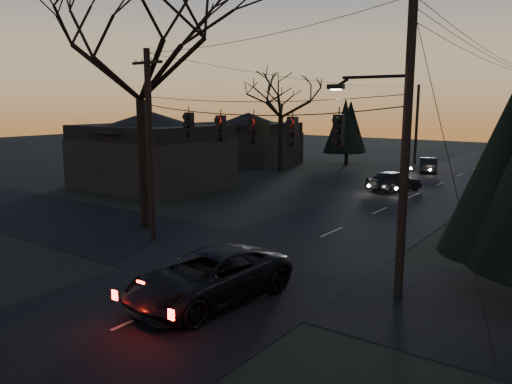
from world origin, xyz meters
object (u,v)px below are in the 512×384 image
Objects in this scene: utility_pole_far_l at (414,163)px; utility_pole_left at (154,240)px; suv_near at (209,277)px; bare_tree_left at (138,45)px; utility_pole_right at (398,296)px; sedan_oncoming_b at (428,165)px; sedan_oncoming_a at (394,181)px.

utility_pole_left is at bearing -90.00° from utility_pole_far_l.
utility_pole_left is at bearing 157.06° from suv_near.
utility_pole_left is 0.67× the size of bare_tree_left.
utility_pole_far_l is at bearing 107.72° from utility_pole_right.
suv_near reaches higher than sedan_oncoming_b.
bare_tree_left is 2.24× the size of suv_near.
bare_tree_left is 13.11m from suv_near.
utility_pole_far_l is at bearing -80.82° from sedan_oncoming_b.
bare_tree_left reaches higher than utility_pole_left.
utility_pole_right is 2.31× the size of sedan_oncoming_a.
utility_pole_right reaches higher than suv_near.
suv_near is at bearing -30.70° from bare_tree_left.
sedan_oncoming_a is at bearing -76.10° from utility_pole_far_l.
sedan_oncoming_a is 11.18m from sedan_oncoming_b.
utility_pole_left is at bearing 65.11° from sedan_oncoming_b.
utility_pole_far_l is 1.96× the size of sedan_oncoming_b.
sedan_oncoming_a is (4.25, 18.85, 0.74)m from utility_pole_left.
bare_tree_left is (-2.06, 1.36, 8.89)m from utility_pole_left.
utility_pole_right reaches higher than sedan_oncoming_b.
sedan_oncoming_b is at bearing 105.48° from utility_pole_right.
sedan_oncoming_a is at bearing 103.31° from suv_near.
utility_pole_left reaches higher than utility_pole_far_l.
utility_pole_right reaches higher than utility_pole_left.
bare_tree_left reaches higher than utility_pole_far_l.
sedan_oncoming_b is (-3.60, 33.88, -0.12)m from suv_near.
utility_pole_right is at bearing 46.60° from suv_near.
utility_pole_far_l is 35.82m from bare_tree_left.
utility_pole_far_l is 1.85× the size of sedan_oncoming_a.
utility_pole_right is 1.76× the size of suv_near.
utility_pole_left reaches higher than suv_near.
suv_near is (-4.70, -3.90, 0.79)m from utility_pole_right.
sedan_oncoming_a is at bearing 70.16° from bare_tree_left.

